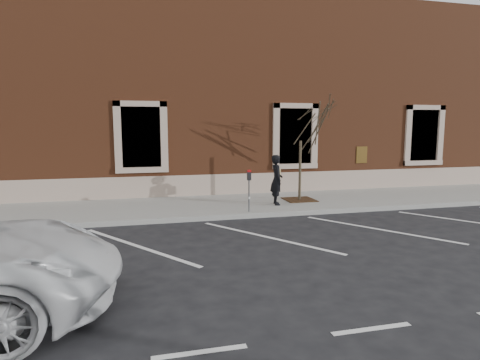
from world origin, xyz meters
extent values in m
plane|color=#28282B|center=(0.00, 0.00, 0.00)|extent=(120.00, 120.00, 0.00)
cube|color=#9B9A92|center=(0.00, 1.75, 0.07)|extent=(40.00, 3.50, 0.15)
cube|color=#9E9E99|center=(0.00, -0.05, 0.07)|extent=(40.00, 0.12, 0.15)
cube|color=brown|center=(0.00, 7.75, 4.00)|extent=(40.00, 8.50, 8.00)
cube|color=tan|center=(0.00, 3.53, 0.55)|extent=(40.00, 0.06, 0.80)
cube|color=black|center=(-3.00, 3.65, 2.40)|extent=(1.40, 0.30, 2.20)
cube|color=tan|center=(-3.00, 3.48, 1.20)|extent=(1.90, 0.20, 0.20)
cube|color=black|center=(3.00, 3.65, 2.40)|extent=(1.40, 0.30, 2.20)
cube|color=tan|center=(3.00, 3.48, 1.20)|extent=(1.90, 0.20, 0.20)
cube|color=black|center=(9.00, 3.65, 2.40)|extent=(1.40, 0.30, 2.20)
cube|color=tan|center=(9.00, 3.48, 1.20)|extent=(1.90, 0.20, 0.20)
imported|color=black|center=(1.40, 1.10, 1.00)|extent=(0.48, 0.67, 1.69)
cylinder|color=#595B60|center=(0.18, 0.18, 0.65)|extent=(0.04, 0.04, 0.99)
cube|color=black|center=(0.18, 0.18, 1.27)|extent=(0.12, 0.09, 0.26)
cube|color=#B50C0F|center=(0.18, 0.18, 1.43)|extent=(0.11, 0.09, 0.06)
cube|color=white|center=(0.18, 0.13, 0.60)|extent=(0.05, 0.00, 0.07)
cube|color=#3E2613|center=(2.48, 1.68, 0.16)|extent=(1.06, 1.06, 0.03)
cylinder|color=#4E432F|center=(2.48, 1.68, 1.22)|extent=(0.09, 0.09, 2.13)
camera|label=1|loc=(-3.04, -11.64, 2.80)|focal=30.00mm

